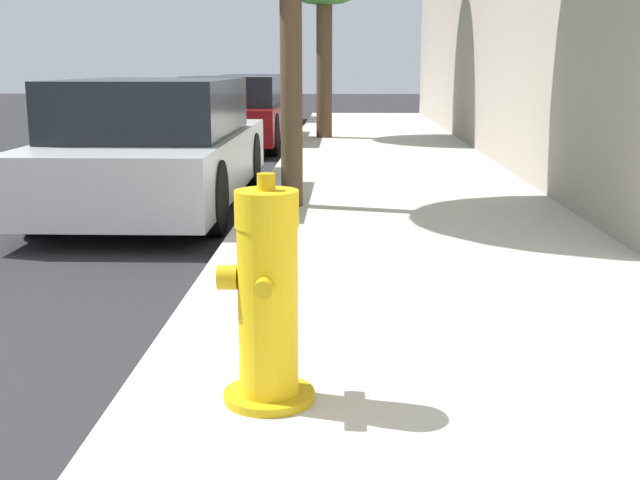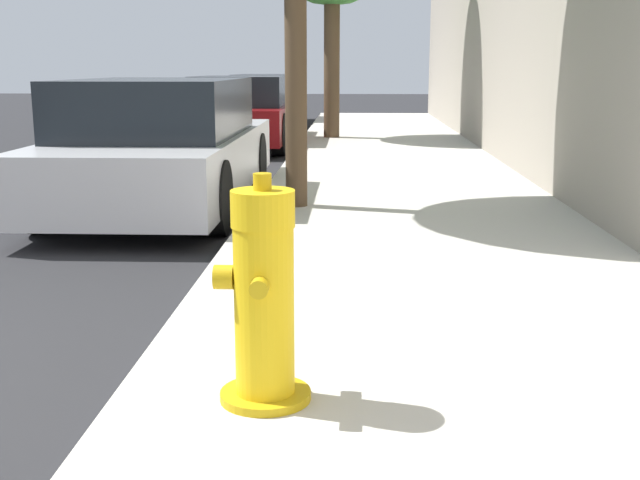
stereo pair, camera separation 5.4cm
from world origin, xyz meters
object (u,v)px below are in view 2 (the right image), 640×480
at_px(fire_hydrant, 264,300).
at_px(parked_car_far, 268,100).
at_px(parked_car_mid, 243,113).
at_px(parked_car_near, 163,146).

distance_m(fire_hydrant, parked_car_far, 17.62).
xyz_separation_m(fire_hydrant, parked_car_mid, (-1.67, 11.51, 0.06)).
bearing_deg(parked_car_far, parked_car_near, -89.07).
distance_m(parked_car_near, parked_car_mid, 6.23).
xyz_separation_m(fire_hydrant, parked_car_far, (-1.85, 17.52, 0.05)).
xyz_separation_m(parked_car_near, parked_car_mid, (-0.02, 6.23, -0.02)).
bearing_deg(parked_car_mid, parked_car_near, -89.83).
bearing_deg(parked_car_far, parked_car_mid, -88.28).
bearing_deg(parked_car_mid, fire_hydrant, -81.74).
bearing_deg(parked_car_near, parked_car_mid, 90.17).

